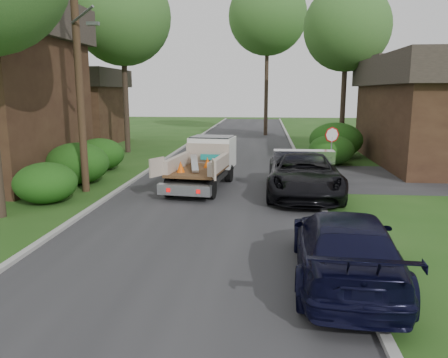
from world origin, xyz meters
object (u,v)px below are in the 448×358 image
object	(u,v)px
tree_right_far	(347,28)
navy_suv	(345,247)
tree_center_far	(268,16)
tree_left_far	(122,16)
black_pickup	(304,174)
house_left_far	(73,105)
utility_pole	(78,65)
flatbed_truck	(207,160)
stop_sign	(332,141)

from	to	relation	value
tree_right_far	navy_suv	xyz separation A→B (m)	(-3.70, -23.04, -7.70)
tree_center_far	tree_left_far	bearing A→B (deg)	-126.16
tree_right_far	tree_center_far	distance (m)	11.68
black_pickup	house_left_far	bearing A→B (deg)	137.50
utility_pole	house_left_far	distance (m)	18.93
utility_pole	black_pickup	bearing A→B (deg)	1.38
tree_right_far	black_pickup	xyz separation A→B (m)	(-3.90, -14.80, -7.61)
utility_pole	flatbed_truck	size ratio (longest dim) A/B	1.74
house_left_far	tree_center_far	distance (m)	19.16
tree_center_far	black_pickup	world-z (taller)	tree_center_far
house_left_far	navy_suv	bearing A→B (deg)	-55.36
black_pickup	navy_suv	xyz separation A→B (m)	(0.20, -8.24, -0.09)
tree_right_far	tree_center_far	size ratio (longest dim) A/B	0.79
tree_center_far	flatbed_truck	xyz separation A→B (m)	(-2.59, -23.14, -9.84)
house_left_far	flatbed_truck	distance (m)	19.99
tree_right_far	navy_suv	distance (m)	24.57
tree_center_far	black_pickup	xyz separation A→B (m)	(1.60, -24.80, -10.11)
utility_pole	tree_center_far	world-z (taller)	tree_center_far
stop_sign	house_left_far	world-z (taller)	house_left_far
navy_suv	tree_right_far	bearing A→B (deg)	-95.84
tree_center_far	flatbed_truck	world-z (taller)	tree_center_far
flatbed_truck	utility_pole	bearing A→B (deg)	-152.13
stop_sign	navy_suv	distance (m)	12.16
black_pickup	tree_right_far	bearing A→B (deg)	77.23
navy_suv	tree_left_far	bearing A→B (deg)	-57.29
stop_sign	navy_suv	world-z (taller)	stop_sign
stop_sign	flatbed_truck	distance (m)	6.20
utility_pole	black_pickup	world-z (taller)	utility_pole
house_left_far	tree_right_far	bearing A→B (deg)	-5.44
tree_left_far	navy_suv	world-z (taller)	tree_left_far
tree_left_far	tree_center_far	bearing A→B (deg)	53.84
tree_center_far	tree_right_far	bearing A→B (deg)	-61.19
utility_pole	tree_center_far	size ratio (longest dim) A/B	0.68
house_left_far	tree_right_far	distance (m)	21.78
flatbed_truck	tree_center_far	bearing A→B (deg)	90.47
tree_left_far	navy_suv	bearing A→B (deg)	-60.58
tree_center_far	flatbed_truck	bearing A→B (deg)	-96.38
black_pickup	utility_pole	bearing A→B (deg)	-176.63
tree_left_far	tree_right_far	distance (m)	15.31
tree_right_far	black_pickup	size ratio (longest dim) A/B	1.84
house_left_far	black_pickup	world-z (taller)	house_left_far
tree_left_far	utility_pole	bearing A→B (deg)	-80.46
navy_suv	black_pickup	bearing A→B (deg)	-85.32
house_left_far	flatbed_truck	world-z (taller)	house_left_far
tree_center_far	black_pickup	size ratio (longest dim) A/B	2.34
house_left_far	black_pickup	distance (m)	24.07
utility_pole	tree_center_far	xyz separation A→B (m)	(7.48, 25.02, 5.81)
house_left_far	tree_left_far	size ratio (longest dim) A/B	0.62
utility_pole	house_left_far	world-z (taller)	utility_pole
black_pickup	navy_suv	distance (m)	8.24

